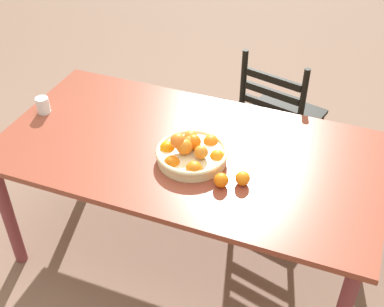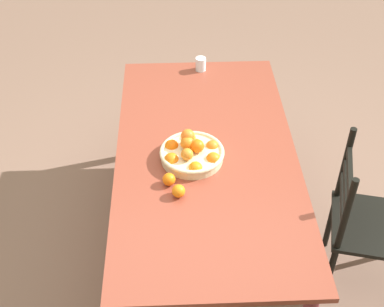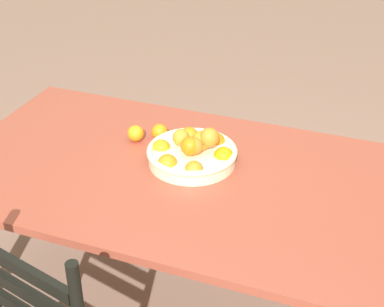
% 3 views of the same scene
% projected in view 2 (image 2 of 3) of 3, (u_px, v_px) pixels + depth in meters
% --- Properties ---
extents(ground_plane, '(12.00, 12.00, 0.00)m').
position_uv_depth(ground_plane, '(204.00, 241.00, 3.38)').
color(ground_plane, '#7D6050').
extents(dining_table, '(1.91, 0.99, 0.75)m').
position_uv_depth(dining_table, '(206.00, 164.00, 2.95)').
color(dining_table, brown).
rests_on(dining_table, ground).
extents(chair_near_window, '(0.55, 0.55, 0.94)m').
position_uv_depth(chair_near_window, '(365.00, 223.00, 2.90)').
color(chair_near_window, black).
rests_on(chair_near_window, ground).
extents(fruit_bowl, '(0.35, 0.35, 0.15)m').
position_uv_depth(fruit_bowl, '(192.00, 153.00, 2.82)').
color(fruit_bowl, beige).
rests_on(fruit_bowl, dining_table).
extents(orange_loose_0, '(0.07, 0.07, 0.07)m').
position_uv_depth(orange_loose_0, '(169.00, 179.00, 2.68)').
color(orange_loose_0, orange).
rests_on(orange_loose_0, dining_table).
extents(orange_loose_1, '(0.07, 0.07, 0.07)m').
position_uv_depth(orange_loose_1, '(179.00, 191.00, 2.62)').
color(orange_loose_1, orange).
rests_on(orange_loose_1, dining_table).
extents(drinking_glass, '(0.07, 0.07, 0.09)m').
position_uv_depth(drinking_glass, '(201.00, 64.00, 3.51)').
color(drinking_glass, silver).
rests_on(drinking_glass, dining_table).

